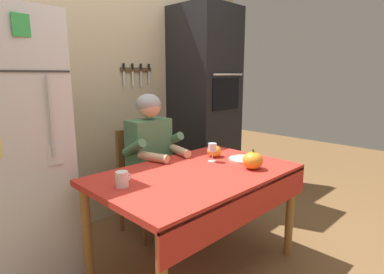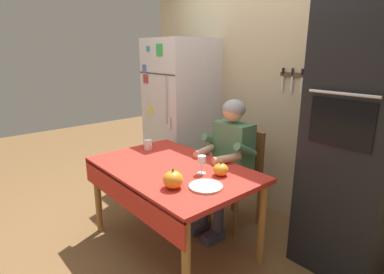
% 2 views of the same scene
% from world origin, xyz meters
% --- Properties ---
extents(ground_plane, '(10.00, 10.00, 0.00)m').
position_xyz_m(ground_plane, '(0.00, 0.00, 0.00)').
color(ground_plane, brown).
rests_on(ground_plane, ground).
extents(back_wall_assembly, '(3.70, 0.13, 2.60)m').
position_xyz_m(back_wall_assembly, '(0.05, 1.35, 1.30)').
color(back_wall_assembly, '#BCAD89').
rests_on(back_wall_assembly, ground).
extents(refrigerator, '(0.68, 0.71, 1.80)m').
position_xyz_m(refrigerator, '(-0.95, 0.96, 0.90)').
color(refrigerator, silver).
rests_on(refrigerator, ground).
extents(wall_oven, '(0.60, 0.64, 2.10)m').
position_xyz_m(wall_oven, '(1.05, 1.00, 1.05)').
color(wall_oven, black).
rests_on(wall_oven, ground).
extents(dining_table, '(1.40, 0.90, 0.74)m').
position_xyz_m(dining_table, '(0.00, 0.08, 0.66)').
color(dining_table, '#9E6B33').
rests_on(dining_table, ground).
extents(chair_behind_person, '(0.40, 0.40, 0.93)m').
position_xyz_m(chair_behind_person, '(0.08, 0.87, 0.51)').
color(chair_behind_person, brown).
rests_on(chair_behind_person, ground).
extents(seated_person, '(0.47, 0.55, 1.25)m').
position_xyz_m(seated_person, '(0.08, 0.68, 0.74)').
color(seated_person, '#38384C').
rests_on(seated_person, ground).
extents(coffee_mug, '(0.10, 0.08, 0.09)m').
position_xyz_m(coffee_mug, '(-0.53, 0.21, 0.79)').
color(coffee_mug, white).
rests_on(coffee_mug, dining_table).
extents(wine_glass, '(0.07, 0.07, 0.15)m').
position_xyz_m(wine_glass, '(0.26, 0.19, 0.84)').
color(wine_glass, white).
rests_on(wine_glass, dining_table).
extents(pumpkin_large, '(0.12, 0.12, 0.12)m').
position_xyz_m(pumpkin_large, '(0.38, 0.27, 0.79)').
color(pumpkin_large, orange).
rests_on(pumpkin_large, dining_table).
extents(pumpkin_medium, '(0.14, 0.14, 0.15)m').
position_xyz_m(pumpkin_medium, '(0.32, -0.14, 0.80)').
color(pumpkin_medium, orange).
rests_on(pumpkin_medium, dining_table).
extents(serving_tray, '(0.24, 0.24, 0.02)m').
position_xyz_m(serving_tray, '(0.47, 0.03, 0.75)').
color(serving_tray, beige).
rests_on(serving_tray, dining_table).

